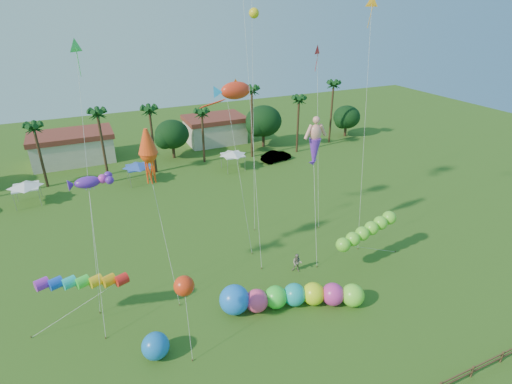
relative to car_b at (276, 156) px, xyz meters
name	(u,v)px	position (x,y,z in m)	size (l,w,h in m)	color
ground	(313,357)	(-15.71, -36.51, -0.83)	(160.00, 160.00, 0.00)	#285116
tree_line	(189,132)	(-12.14, 7.48, 3.45)	(69.46, 8.91, 11.00)	#3A2819
buildings_row	(142,141)	(-18.80, 13.49, 1.17)	(35.00, 7.00, 4.00)	beige
tent_row	(138,166)	(-21.71, -0.18, 1.92)	(31.00, 4.00, 0.60)	white
car_b	(276,156)	(0.00, 0.00, 0.00)	(1.75, 5.01, 1.65)	#4C4C54
spectator_b	(297,263)	(-11.65, -27.05, 0.12)	(0.92, 0.71, 1.88)	gray
caterpillar_inflatable	(287,297)	(-14.94, -31.03, 0.22)	(11.99, 5.92, 2.50)	#FA427F
blue_ball	(155,346)	(-26.06, -31.71, 0.18)	(2.00, 2.00, 2.00)	blue
rainbow_tube	(100,285)	(-28.98, -26.47, 2.81)	(8.85, 2.03, 4.09)	red
green_worm	(343,245)	(-7.92, -28.91, 2.25)	(10.94, 3.63, 3.89)	#6FE232
orange_ball_kite	(184,286)	(-23.62, -31.90, 4.91)	(1.72, 2.22, 6.46)	red
merman_kite	(315,145)	(-7.77, -22.83, 10.08)	(3.01, 5.58, 13.27)	#F3978A
fish_kite	(236,91)	(-14.01, -18.15, 14.94)	(4.69, 6.15, 16.71)	red
squid_kite	(148,154)	(-23.52, -22.62, 11.43)	(1.89, 5.47, 14.49)	#F84514
lobster_kite	(88,182)	(-28.40, -24.02, 10.40)	(3.50, 5.57, 11.87)	#5E22AE
delta_kite_red	(317,53)	(-4.01, -16.49, 17.69)	(2.00, 5.06, 19.43)	red
delta_kite_yellow	(372,8)	(-3.25, -23.44, 22.08)	(1.35, 3.54, 23.96)	orange
delta_kite_green	(76,52)	(-27.47, -21.33, 19.33)	(2.60, 4.54, 21.13)	#35E557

